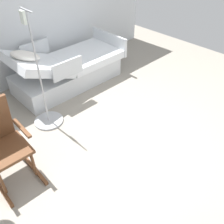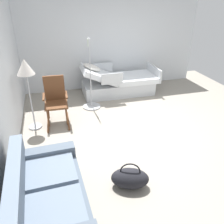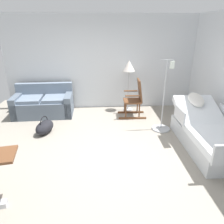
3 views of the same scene
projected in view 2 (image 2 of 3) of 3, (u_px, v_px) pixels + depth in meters
name	position (u px, v px, depth m)	size (l,w,h in m)	color
ground_plane	(145.00, 130.00, 4.91)	(6.77, 6.77, 0.00)	gray
side_wall	(110.00, 41.00, 6.65)	(0.10, 5.23, 2.70)	silver
hospital_bed	(118.00, 83.00, 6.56)	(1.05, 2.11, 0.97)	silver
couch	(48.00, 202.00, 2.86)	(1.63, 0.91, 0.85)	slate
rocking_chair	(56.00, 101.00, 5.01)	(0.78, 0.52, 1.05)	brown
floor_lamp	(26.00, 72.00, 4.46)	(0.34, 0.34, 1.48)	#B2B5BA
duffel_bag	(130.00, 178.00, 3.44)	(0.49, 0.63, 0.43)	black
iv_pole	(91.00, 98.00, 5.79)	(0.44, 0.44, 1.69)	#B2B5BA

